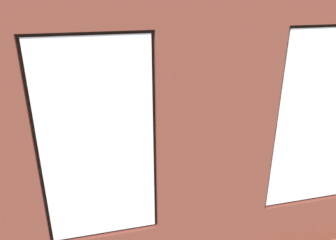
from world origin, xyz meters
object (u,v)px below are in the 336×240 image
(cup_ceramic, at_px, (139,142))
(table_plant_small, at_px, (149,131))
(potted_plant_corner_near_left, at_px, (255,89))
(potted_plant_by_left_couch, at_px, (246,113))
(potted_plant_mid_room_small, at_px, (195,128))
(potted_plant_foreground_right, at_px, (23,107))
(coffee_table, at_px, (159,141))
(couch_by_window, at_px, (166,208))
(remote_silver, at_px, (176,133))
(remote_gray, at_px, (166,140))
(papasan_chair, at_px, (130,112))
(candle_jar, at_px, (159,136))
(potted_plant_near_tv, at_px, (10,181))
(couch_left, at_px, (299,141))
(potted_plant_between_couches, at_px, (262,177))

(cup_ceramic, height_order, table_plant_small, table_plant_small)
(potted_plant_corner_near_left, bearing_deg, potted_plant_by_left_couch, 52.13)
(potted_plant_mid_room_small, distance_m, potted_plant_foreground_right, 3.58)
(table_plant_small, bearing_deg, coffee_table, 148.53)
(couch_by_window, bearing_deg, remote_silver, -108.27)
(remote_gray, height_order, papasan_chair, papasan_chair)
(remote_gray, bearing_deg, candle_jar, -89.65)
(cup_ceramic, height_order, remote_gray, cup_ceramic)
(remote_silver, bearing_deg, potted_plant_near_tv, 122.96)
(remote_silver, xyz_separation_m, papasan_chair, (0.71, -1.27, 0.02))
(candle_jar, distance_m, potted_plant_corner_near_left, 3.14)
(couch_by_window, relative_size, couch_left, 0.97)
(remote_gray, xyz_separation_m, potted_plant_foreground_right, (2.64, -1.63, 0.29))
(couch_by_window, xyz_separation_m, remote_gray, (-0.42, -1.79, 0.09))
(table_plant_small, distance_m, potted_plant_mid_room_small, 1.15)
(couch_left, distance_m, potted_plant_mid_room_small, 2.02)
(candle_jar, distance_m, potted_plant_between_couches, 2.15)
(table_plant_small, xyz_separation_m, papasan_chair, (0.19, -1.31, -0.09))
(potted_plant_between_couches, xyz_separation_m, potted_plant_near_tv, (3.37, -0.62, 0.06))
(potted_plant_foreground_right, bearing_deg, potted_plant_mid_room_small, 163.98)
(couch_by_window, bearing_deg, potted_plant_by_left_couch, -132.15)
(candle_jar, height_order, potted_plant_between_couches, potted_plant_between_couches)
(remote_gray, bearing_deg, potted_plant_foreground_right, -70.62)
(potted_plant_by_left_couch, bearing_deg, table_plant_small, 17.81)
(cup_ceramic, distance_m, potted_plant_corner_near_left, 3.54)
(potted_plant_corner_near_left, height_order, potted_plant_mid_room_small, potted_plant_corner_near_left)
(papasan_chair, height_order, potted_plant_mid_room_small, papasan_chair)
(potted_plant_by_left_couch, height_order, potted_plant_mid_room_small, potted_plant_by_left_couch)
(couch_by_window, distance_m, cup_ceramic, 1.79)
(table_plant_small, distance_m, potted_plant_between_couches, 2.31)
(remote_gray, relative_size, potted_plant_near_tv, 0.18)
(potted_plant_by_left_couch, relative_size, potted_plant_foreground_right, 0.46)
(remote_silver, distance_m, potted_plant_by_left_couch, 1.95)
(remote_silver, xyz_separation_m, potted_plant_foreground_right, (2.90, -1.37, 0.29))
(cup_ceramic, relative_size, remote_gray, 0.51)
(candle_jar, bearing_deg, coffee_table, 104.04)
(remote_gray, bearing_deg, table_plant_small, -78.98)
(cup_ceramic, xyz_separation_m, potted_plant_foreground_right, (2.15, -1.63, 0.26))
(papasan_chair, distance_m, potted_plant_by_left_couch, 2.59)
(papasan_chair, relative_size, potted_plant_mid_room_small, 2.35)
(potted_plant_corner_near_left, relative_size, potted_plant_mid_room_small, 2.63)
(potted_plant_by_left_couch, height_order, potted_plant_between_couches, potted_plant_between_couches)
(couch_left, distance_m, table_plant_small, 2.82)
(couch_by_window, height_order, remote_silver, couch_by_window)
(cup_ceramic, relative_size, potted_plant_foreground_right, 0.07)
(coffee_table, bearing_deg, potted_plant_foreground_right, -30.76)
(potted_plant_mid_room_small, relative_size, potted_plant_foreground_right, 0.39)
(potted_plant_by_left_couch, height_order, potted_plant_near_tv, potted_plant_near_tv)
(coffee_table, bearing_deg, potted_plant_corner_near_left, -150.34)
(cup_ceramic, distance_m, potted_plant_by_left_couch, 2.74)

